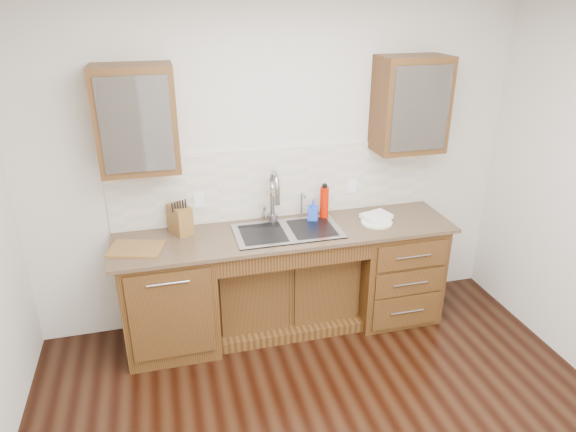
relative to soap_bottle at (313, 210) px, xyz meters
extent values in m
cube|color=beige|center=(-0.26, 0.23, 0.35)|extent=(4.00, 0.10, 2.70)
cube|color=#593014|center=(-1.21, -0.13, -0.56)|extent=(0.70, 0.62, 0.88)
cube|color=#593014|center=(-0.26, -0.04, -0.65)|extent=(1.20, 0.44, 0.70)
cube|color=#593014|center=(0.69, -0.13, -0.56)|extent=(0.70, 0.62, 0.88)
cube|color=#84705B|center=(-0.26, -0.15, -0.10)|extent=(2.70, 0.65, 0.03)
cube|color=beige|center=(-0.26, 0.17, 0.21)|extent=(2.70, 0.02, 0.59)
cube|color=#9E9EA5|center=(-0.26, -0.16, -0.17)|extent=(0.84, 0.46, 0.19)
cylinder|color=#999993|center=(-0.33, 0.07, 0.11)|extent=(0.04, 0.04, 0.40)
cylinder|color=#999993|center=(-0.08, 0.08, 0.03)|extent=(0.02, 0.02, 0.24)
cube|color=#593014|center=(-1.31, 0.01, 0.83)|extent=(0.55, 0.34, 0.75)
cube|color=#593014|center=(0.79, 0.01, 0.83)|extent=(0.55, 0.34, 0.75)
cube|color=white|center=(-0.91, 0.15, 0.12)|extent=(0.08, 0.01, 0.12)
cube|color=white|center=(0.39, 0.15, 0.12)|extent=(0.08, 0.01, 0.12)
imported|color=blue|center=(0.00, 0.00, 0.00)|extent=(0.10, 0.11, 0.18)
cylinder|color=#B81500|center=(0.11, 0.03, 0.05)|extent=(0.10, 0.10, 0.27)
cylinder|color=beige|center=(0.49, -0.18, -0.08)|extent=(0.28, 0.28, 0.01)
cube|color=silver|center=(0.51, -0.12, -0.06)|extent=(0.27, 0.23, 0.04)
cube|color=olive|center=(-1.07, 0.03, 0.02)|extent=(0.20, 0.24, 0.22)
cube|color=olive|center=(-1.41, -0.19, -0.08)|extent=(0.44, 0.37, 0.02)
imported|color=white|center=(-1.46, 0.01, 0.77)|extent=(0.14, 0.14, 0.10)
imported|color=silver|center=(-1.26, 0.01, 0.77)|extent=(0.12, 0.12, 0.09)
imported|color=white|center=(0.70, 0.01, 0.77)|extent=(0.15, 0.15, 0.10)
imported|color=white|center=(0.89, 0.01, 0.77)|extent=(0.12, 0.12, 0.09)
camera|label=1|loc=(-1.17, -3.70, 1.64)|focal=32.00mm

